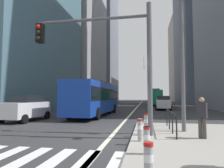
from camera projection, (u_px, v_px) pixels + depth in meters
ground_plane at (135, 109)px, 28.59m from camera, size 160.00×160.00×0.00m
crosswalk_stripes at (48, 165)px, 5.19m from camera, size 5.85×3.20×0.01m
lane_centre_line at (138, 106)px, 38.41m from camera, size 0.20×80.00×0.01m
office_tower_left_mid at (77, 28)px, 49.85m from camera, size 11.76×19.61×39.29m
office_tower_left_far at (99, 33)px, 73.07m from camera, size 12.56×19.09×51.85m
office_tower_right_mid at (205, 4)px, 49.91m from camera, size 13.79×18.41×51.74m
office_tower_right_far at (187, 58)px, 73.81m from camera, size 10.62×25.40×33.05m
city_bus_blue_oncoming at (96, 97)px, 18.96m from camera, size 2.89×11.02×3.40m
sedan_white_oncoming at (27, 108)px, 14.71m from camera, size 2.10×4.33×1.94m
city_bus_red_receding at (154, 97)px, 40.97m from camera, size 2.75×11.76×3.40m
city_bus_red_distant at (153, 97)px, 58.92m from camera, size 2.88×11.12×3.40m
car_oncoming_mid at (108, 100)px, 45.93m from camera, size 2.11×4.58×1.94m
car_receding_near at (164, 102)px, 29.89m from camera, size 2.06×4.15×1.94m
car_receding_far at (163, 103)px, 26.77m from camera, size 2.11×4.41×1.94m
traffic_signal_gantry at (109, 49)px, 9.00m from camera, size 5.67×0.65×6.00m
street_lamp_post at (182, 29)px, 9.75m from camera, size 5.50×0.32×8.00m
bollard_front at (149, 160)px, 3.78m from camera, size 0.20×0.20×0.80m
bollard_left at (147, 139)px, 5.71m from camera, size 0.20×0.20×0.81m
bollard_right at (140, 129)px, 7.37m from camera, size 0.20×0.20×0.85m
bollard_back at (146, 122)px, 8.77m from camera, size 0.20×0.20×0.94m
pedestrian_railing at (171, 117)px, 9.46m from camera, size 0.06×3.73×0.98m
pedestrian_waiting at (202, 116)px, 7.86m from camera, size 0.45×0.39×1.67m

